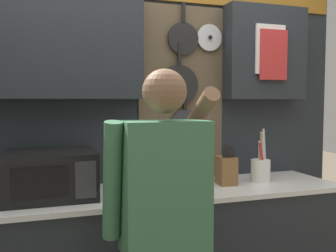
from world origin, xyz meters
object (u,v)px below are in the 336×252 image
at_px(knife_block, 226,170).
at_px(utensil_crock, 261,169).
at_px(person, 164,215).
at_px(microwave, 51,175).

xyz_separation_m(knife_block, utensil_crock, (0.26, 0.00, -0.01)).
bearing_deg(knife_block, utensil_crock, 0.27).
xyz_separation_m(utensil_crock, person, (-0.88, -0.61, -0.06)).
bearing_deg(knife_block, person, -135.58).
height_order(microwave, utensil_crock, utensil_crock).
height_order(microwave, knife_block, knife_block).
bearing_deg(microwave, knife_block, 0.01).
height_order(knife_block, person, person).
distance_m(microwave, person, 0.78).
bearing_deg(knife_block, microwave, -179.99).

